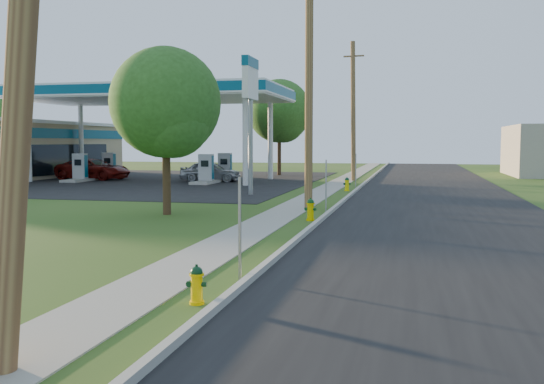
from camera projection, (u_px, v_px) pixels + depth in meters
The scene contains 23 objects.
ground_plane at pixel (129, 351), 7.72m from camera, with size 140.00×140.00×0.00m, color #264D12.
road at pixel (450, 240), 16.40m from camera, with size 8.00×120.00×0.02m, color black.
curb at pixel (305, 233), 17.31m from camera, with size 0.15×120.00×0.15m, color #A6A399.
sidewalk at pixel (246, 233), 17.71m from camera, with size 1.50×120.00×0.03m, color #99978C.
forecourt at pixel (128, 180), 42.40m from camera, with size 26.00×28.00×0.02m, color black.
utility_pole_mid at pixel (309, 84), 23.95m from camera, with size 1.40×0.32×9.80m.
utility_pole_far at pixel (353, 111), 41.43m from camera, with size 1.40×0.32×9.50m.
sign_post_near at pixel (240, 229), 11.66m from camera, with size 0.05×0.04×2.00m, color gray.
sign_post_mid at pixel (326, 186), 23.11m from camera, with size 0.05×0.04×2.00m, color gray.
sign_post_far at pixel (356, 171), 34.95m from camera, with size 0.05×0.04×2.00m, color gray.
gas_canopy at pixel (153, 95), 41.47m from camera, with size 18.18×9.18×6.40m.
fuel_pump_nw at pixel (80, 171), 40.97m from camera, with size 1.20×3.20×1.90m.
fuel_pump_ne at pixel (206, 172), 38.93m from camera, with size 1.20×3.20×1.90m.
fuel_pump_sw at pixel (109, 168), 44.85m from camera, with size 1.20×3.20×1.90m.
fuel_pump_se at pixel (225, 170), 42.81m from camera, with size 1.20×3.20×1.90m.
price_pylon at pixel (250, 86), 30.13m from camera, with size 0.34×2.04×6.85m.
tree_verge at pixel (167, 107), 21.94m from camera, with size 4.04×4.04×6.12m.
tree_lot at pixel (280, 113), 48.24m from camera, with size 5.07×5.07×7.68m.
hydrant_near at pixel (197, 285), 9.95m from camera, with size 0.34×0.30×0.66m.
hydrant_mid at pixel (310, 209), 20.55m from camera, with size 0.41×0.36×0.78m.
hydrant_far at pixel (347, 184), 33.06m from camera, with size 0.40×0.36×0.77m.
car_red at pixel (94, 169), 43.01m from camera, with size 2.46×5.34×1.49m, color #65100B.
car_silver at pixel (210, 171), 40.86m from camera, with size 1.63×4.05×1.38m, color #AEB0B5.
Camera 1 is at (3.49, -6.91, 2.66)m, focal length 40.00 mm.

